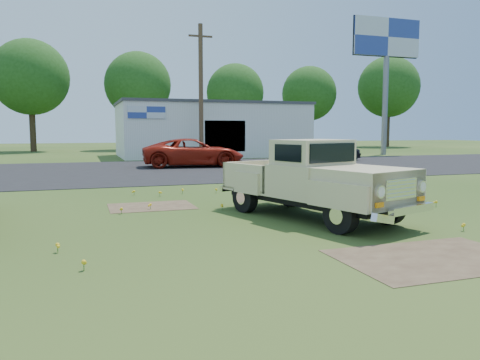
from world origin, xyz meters
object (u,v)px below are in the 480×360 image
at_px(vintage_pickup_truck, 312,179).
at_px(billboard, 386,49).
at_px(dark_sedan, 331,150).
at_px(red_pickup, 193,153).

bearing_deg(vintage_pickup_truck, billboard, 32.97).
distance_m(vintage_pickup_truck, dark_sedan, 20.66).
bearing_deg(red_pickup, vintage_pickup_truck, -177.30).
bearing_deg(vintage_pickup_truck, red_pickup, 68.59).
distance_m(billboard, dark_sedan, 12.59).
relative_size(billboard, red_pickup, 1.99).
xyz_separation_m(vintage_pickup_truck, dark_sedan, (10.60, 17.73, -0.19)).
bearing_deg(billboard, red_pickup, -156.76).
distance_m(billboard, vintage_pickup_truck, 30.88).
height_order(billboard, dark_sedan, billboard).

